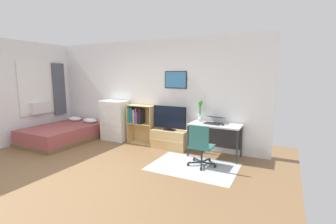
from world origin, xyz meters
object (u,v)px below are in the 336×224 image
object	(u,v)px
television	(170,118)
bookshelf	(139,120)
desk	(216,130)
bed	(63,133)
bamboo_vase	(200,110)
laptop	(214,120)
tv_stand	(170,139)
wine_glass	(201,117)
dresser	(115,121)
computer_mouse	(223,125)
office_chair	(200,145)

from	to	relation	value
television	bookshelf	bearing A→B (deg)	175.74
bookshelf	desk	bearing A→B (deg)	-1.61
bed	bamboo_vase	world-z (taller)	bamboo_vase
laptop	bamboo_vase	xyz separation A→B (m)	(-0.37, 0.07, 0.21)
tv_stand	laptop	xyz separation A→B (m)	(1.11, -0.00, 0.57)
bookshelf	wine_glass	distance (m)	1.80
bed	bamboo_vase	distance (m)	3.82
bamboo_vase	laptop	bearing A→B (deg)	-10.82
bookshelf	bamboo_vase	world-z (taller)	bamboo_vase
desk	bamboo_vase	world-z (taller)	bamboo_vase
dresser	bookshelf	xyz separation A→B (m)	(0.76, 0.06, 0.06)
laptop	computer_mouse	size ratio (longest dim) A/B	4.28
office_chair	wine_glass	world-z (taller)	wine_glass
television	laptop	size ratio (longest dim) A/B	1.97
bamboo_vase	bed	bearing A→B (deg)	-167.03
desk	office_chair	world-z (taller)	office_chair
desk	wine_glass	xyz separation A→B (m)	(-0.33, -0.11, 0.27)
dresser	television	distance (m)	1.72
dresser	bookshelf	distance (m)	0.76
laptop	computer_mouse	bearing A→B (deg)	-22.35
computer_mouse	wine_glass	world-z (taller)	wine_glass
bookshelf	wine_glass	bearing A→B (deg)	-5.31
dresser	bed	bearing A→B (deg)	-147.67
bamboo_vase	desk	bearing A→B (deg)	-10.86
tv_stand	desk	xyz separation A→B (m)	(1.16, -0.01, 0.37)
laptop	desk	bearing A→B (deg)	-3.81
computer_mouse	wine_glass	distance (m)	0.52
office_chair	computer_mouse	size ratio (longest dim) A/B	8.27
office_chair	bamboo_vase	distance (m)	1.09
television	laptop	distance (m)	1.11
desk	bamboo_vase	size ratio (longest dim) A/B	2.29
bookshelf	dresser	bearing A→B (deg)	-175.25
desk	bamboo_vase	xyz separation A→B (m)	(-0.41, 0.08, 0.41)
television	desk	bearing A→B (deg)	0.55
tv_stand	bamboo_vase	bearing A→B (deg)	5.24
tv_stand	television	world-z (taller)	television
television	desk	size ratio (longest dim) A/B	0.77
wine_glass	television	bearing A→B (deg)	173.49
desk	laptop	bearing A→B (deg)	168.81
dresser	bamboo_vase	distance (m)	2.49
dresser	office_chair	xyz separation A→B (m)	(2.78, -0.79, -0.10)
bed	desk	world-z (taller)	desk
dresser	computer_mouse	bearing A→B (deg)	-2.19
bookshelf	laptop	world-z (taller)	bookshelf
tv_stand	dresser	bearing A→B (deg)	-179.50
television	wine_glass	size ratio (longest dim) A/B	4.86
bed	bookshelf	xyz separation A→B (m)	(1.95, 0.82, 0.40)
wine_glass	laptop	bearing A→B (deg)	22.15
tv_stand	desk	world-z (taller)	desk
television	dresser	bearing A→B (deg)	179.75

